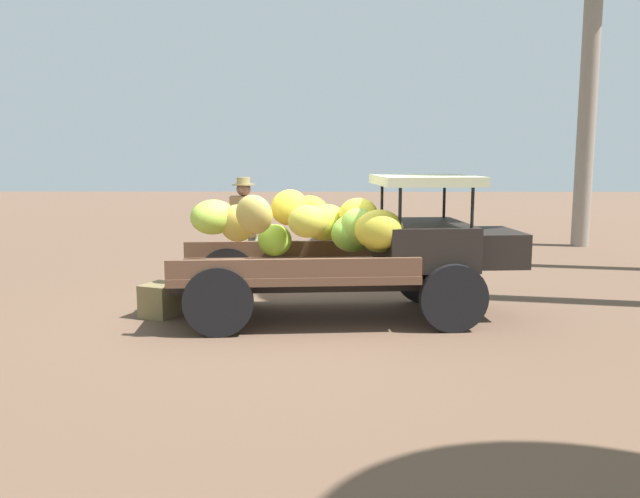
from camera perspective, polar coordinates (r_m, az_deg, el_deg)
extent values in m
plane|color=brown|center=(8.67, -2.12, -5.79)|extent=(60.00, 60.00, 0.00)
cube|color=black|center=(8.38, 0.68, -3.02)|extent=(4.02, 0.78, 0.16)
cylinder|color=black|center=(9.40, 9.12, -2.21)|extent=(0.84, 0.21, 0.83)
cylinder|color=black|center=(7.88, 11.78, -4.30)|extent=(0.84, 0.21, 0.83)
cylinder|color=black|center=(9.17, -8.18, -2.44)|extent=(0.84, 0.21, 0.83)
cylinder|color=black|center=(7.61, -9.02, -4.67)|extent=(0.84, 0.21, 0.83)
cube|color=brown|center=(8.32, -2.40, -1.85)|extent=(3.14, 1.97, 0.10)
cube|color=brown|center=(9.09, -2.56, 0.03)|extent=(3.00, 0.34, 0.22)
cube|color=brown|center=(7.51, -2.23, -1.71)|extent=(3.00, 0.34, 0.22)
cube|color=black|center=(8.49, 9.12, 0.48)|extent=(1.23, 1.61, 0.55)
cube|color=black|center=(8.75, 14.86, 0.17)|extent=(0.79, 1.12, 0.44)
cylinder|color=black|center=(9.17, 10.97, 4.45)|extent=(0.04, 0.04, 0.55)
cylinder|color=black|center=(7.93, 13.38, 3.81)|extent=(0.04, 0.04, 0.55)
cylinder|color=black|center=(8.98, 5.52, 4.49)|extent=(0.04, 0.04, 0.55)
cylinder|color=black|center=(7.72, 7.12, 3.85)|extent=(0.04, 0.04, 0.55)
cube|color=beige|center=(8.42, 9.25, 6.05)|extent=(1.35, 1.62, 0.12)
ellipsoid|color=#86C441|center=(8.33, 2.99, 1.42)|extent=(0.93, 0.93, 0.66)
ellipsoid|color=gold|center=(8.49, -2.74, 3.71)|extent=(0.57, 0.58, 0.58)
ellipsoid|color=#8DC132|center=(8.78, -4.04, 0.79)|extent=(0.48, 0.48, 0.53)
ellipsoid|color=#8EBC42|center=(8.22, 3.40, 1.92)|extent=(0.67, 0.69, 0.55)
ellipsoid|color=yellow|center=(8.78, -0.84, 3.12)|extent=(0.76, 0.76, 0.59)
ellipsoid|color=yellow|center=(8.45, 3.41, 3.14)|extent=(0.67, 0.64, 0.52)
ellipsoid|color=#A7CA3C|center=(8.09, 5.33, 1.02)|extent=(0.56, 0.61, 0.48)
ellipsoid|color=#AED346|center=(8.61, -9.45, 2.81)|extent=(0.86, 0.86, 0.58)
ellipsoid|color=gold|center=(7.80, 5.27, 1.71)|extent=(0.59, 0.52, 0.54)
ellipsoid|color=gold|center=(7.84, -1.09, 2.47)|extent=(0.54, 0.52, 0.44)
ellipsoid|color=gold|center=(8.61, -7.32, 2.28)|extent=(0.50, 0.54, 0.60)
ellipsoid|color=gold|center=(8.66, 0.50, 2.37)|extent=(0.83, 0.80, 0.51)
ellipsoid|color=tan|center=(8.07, -5.86, 3.06)|extent=(0.62, 0.60, 0.57)
cylinder|color=#AFBAAD|center=(10.00, -5.95, -1.40)|extent=(0.15, 0.15, 0.87)
cylinder|color=#AFBAAD|center=(10.04, -7.42, -1.38)|extent=(0.15, 0.15, 0.87)
cube|color=#856242|center=(9.92, -6.76, 2.87)|extent=(0.41, 0.25, 0.63)
cylinder|color=#856242|center=(9.80, -6.28, 3.37)|extent=(0.32, 0.38, 0.10)
cylinder|color=#856242|center=(9.83, -7.43, 3.36)|extent=(0.33, 0.37, 0.10)
sphere|color=#8B5E4B|center=(9.89, -6.80, 5.32)|extent=(0.22, 0.22, 0.22)
cylinder|color=olive|center=(9.89, -6.80, 5.70)|extent=(0.34, 0.34, 0.02)
cylinder|color=olive|center=(9.88, -6.81, 6.05)|extent=(0.20, 0.20, 0.10)
cube|color=olive|center=(8.77, -13.94, -4.41)|extent=(0.54, 0.59, 0.43)
cylinder|color=gray|center=(16.29, 22.68, 12.24)|extent=(0.40, 0.40, 6.83)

